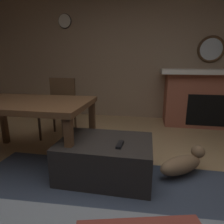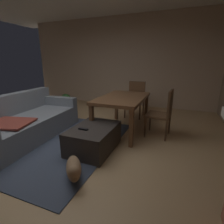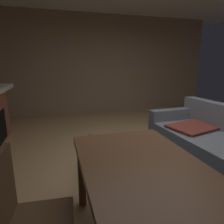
% 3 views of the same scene
% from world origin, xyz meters
% --- Properties ---
extents(floor, '(8.55, 8.55, 0.00)m').
position_xyz_m(floor, '(0.00, 0.00, 0.00)').
color(floor, tan).
extents(wall_right_window_side, '(0.12, 6.59, 2.84)m').
position_xyz_m(wall_right_window_side, '(3.56, 0.00, 1.42)').
color(wall_right_window_side, '#C4AA91').
rests_on(wall_right_window_side, ground).
extents(area_rug, '(2.60, 2.00, 0.01)m').
position_xyz_m(area_rug, '(0.23, 0.02, 0.01)').
color(area_rug, '#3D475B').
rests_on(area_rug, ground).
extents(couch, '(2.24, 1.09, 0.83)m').
position_xyz_m(couch, '(0.18, 0.80, 0.30)').
color(couch, slate).
rests_on(couch, ground).
extents(ottoman_coffee_table, '(0.94, 0.65, 0.40)m').
position_xyz_m(ottoman_coffee_table, '(0.23, -0.69, 0.20)').
color(ottoman_coffee_table, '#2D2826').
rests_on(ottoman_coffee_table, ground).
extents(tv_remote, '(0.06, 0.16, 0.02)m').
position_xyz_m(tv_remote, '(0.07, -0.59, 0.41)').
color(tv_remote, black).
rests_on(tv_remote, ottoman_coffee_table).
extents(dining_table, '(1.46, 0.88, 0.74)m').
position_xyz_m(dining_table, '(1.21, -0.87, 0.66)').
color(dining_table, brown).
rests_on(dining_table, ground).
extents(dining_chair_east, '(0.45, 0.45, 0.93)m').
position_xyz_m(dining_chair_east, '(2.33, -0.87, 0.52)').
color(dining_chair_east, brown).
rests_on(dining_chair_east, ground).
extents(dining_chair_south, '(0.47, 0.47, 0.93)m').
position_xyz_m(dining_chair_south, '(1.20, -1.70, 0.52)').
color(dining_chair_south, '#513823').
rests_on(dining_chair_south, ground).
extents(potted_plant, '(0.32, 0.32, 0.48)m').
position_xyz_m(potted_plant, '(2.24, 1.33, 0.27)').
color(potted_plant, beige).
rests_on(potted_plant, ground).
extents(small_dog, '(0.53, 0.45, 0.27)m').
position_xyz_m(small_dog, '(-0.56, -0.82, 0.16)').
color(small_dog, '#8C6B4C').
rests_on(small_dog, ground).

